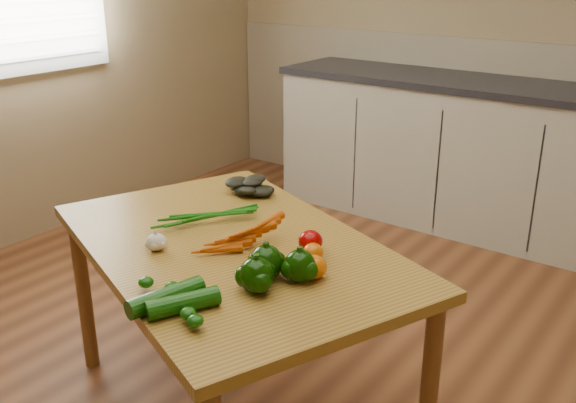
# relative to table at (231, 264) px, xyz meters

# --- Properties ---
(room) EXTENTS (4.04, 5.04, 2.64)m
(room) POSITION_rel_table_xyz_m (-0.03, 0.22, 0.63)
(room) COLOR brown
(room) RESTS_ON ground
(counter_run) EXTENTS (2.84, 0.64, 1.14)m
(counter_run) POSITION_rel_table_xyz_m (0.18, 2.24, -0.16)
(counter_run) COLOR #B0AB93
(counter_run) RESTS_ON ground
(table) EXTENTS (1.51, 1.25, 0.69)m
(table) POSITION_rel_table_xyz_m (0.00, 0.00, 0.00)
(table) COLOR #AD8032
(table) RESTS_ON ground
(carrot_bunch) EXTENTS (0.29, 0.26, 0.06)m
(carrot_bunch) POSITION_rel_table_xyz_m (-0.01, 0.03, 0.11)
(carrot_bunch) COLOR #C94F04
(carrot_bunch) RESTS_ON table
(leafy_greens) EXTENTS (0.18, 0.17, 0.09)m
(leafy_greens) POSITION_rel_table_xyz_m (-0.26, 0.40, 0.12)
(leafy_greens) COLOR black
(leafy_greens) RESTS_ON table
(garlic_bulb) EXTENTS (0.06, 0.06, 0.06)m
(garlic_bulb) POSITION_rel_table_xyz_m (-0.16, -0.18, 0.10)
(garlic_bulb) COLOR white
(garlic_bulb) RESTS_ON table
(pepper_a) EXTENTS (0.10, 0.10, 0.10)m
(pepper_a) POSITION_rel_table_xyz_m (0.25, -0.12, 0.13)
(pepper_a) COLOR black
(pepper_a) RESTS_ON table
(pepper_b) EXTENTS (0.09, 0.09, 0.09)m
(pepper_b) POSITION_rel_table_xyz_m (0.34, -0.08, 0.12)
(pepper_b) COLOR black
(pepper_b) RESTS_ON table
(pepper_c) EXTENTS (0.10, 0.10, 0.10)m
(pepper_c) POSITION_rel_table_xyz_m (0.27, -0.20, 0.13)
(pepper_c) COLOR black
(pepper_c) RESTS_ON table
(tomato_a) EXTENTS (0.08, 0.08, 0.07)m
(tomato_a) POSITION_rel_table_xyz_m (0.25, 0.10, 0.11)
(tomato_a) COLOR #960302
(tomato_a) RESTS_ON table
(tomato_b) EXTENTS (0.06, 0.06, 0.06)m
(tomato_b) POSITION_rel_table_xyz_m (0.29, 0.05, 0.11)
(tomato_b) COLOR #D35E05
(tomato_b) RESTS_ON table
(tomato_c) EXTENTS (0.08, 0.08, 0.07)m
(tomato_c) POSITION_rel_table_xyz_m (0.36, -0.04, 0.11)
(tomato_c) COLOR #D35E05
(tomato_c) RESTS_ON table
(zucchini_a) EXTENTS (0.14, 0.20, 0.05)m
(zucchini_a) POSITION_rel_table_xyz_m (0.19, -0.41, 0.10)
(zucchini_a) COLOR #0A4207
(zucchini_a) RESTS_ON table
(zucchini_b) EXTENTS (0.10, 0.23, 0.05)m
(zucchini_b) POSITION_rel_table_xyz_m (0.13, -0.41, 0.10)
(zucchini_b) COLOR #0A4207
(zucchini_b) RESTS_ON table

